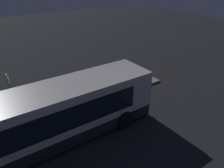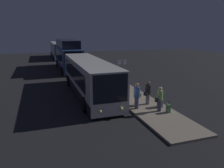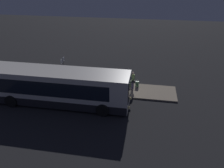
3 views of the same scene
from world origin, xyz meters
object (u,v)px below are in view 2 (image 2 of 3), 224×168
object	(u,v)px
bus_second	(68,56)
passenger_with_bags	(160,98)
suitcase	(168,108)
bus_third	(58,50)
passenger_boarding	(137,95)
trash_bin	(160,103)
bus_lead	(89,77)
passenger_waiting	(148,92)
sign_post	(122,70)

from	to	relation	value
bus_second	passenger_with_bags	distance (m)	19.87
suitcase	bus_third	bearing A→B (deg)	-173.53
passenger_with_bags	passenger_boarding	bearing A→B (deg)	28.43
suitcase	trash_bin	world-z (taller)	suitcase
suitcase	trash_bin	distance (m)	1.14
bus_lead	bus_second	xyz separation A→B (m)	(-13.53, -0.00, 0.38)
bus_lead	bus_third	bearing A→B (deg)	-180.00
bus_second	trash_bin	xyz separation A→B (m)	(18.83, 3.97, -1.42)
passenger_waiting	sign_post	world-z (taller)	sign_post
bus_third	suitcase	bearing A→B (deg)	6.47
passenger_waiting	suitcase	xyz separation A→B (m)	(2.00, 0.48, -0.64)
bus_third	passenger_waiting	distance (m)	32.76
passenger_waiting	sign_post	xyz separation A→B (m)	(-5.20, -0.01, 0.80)
sign_post	trash_bin	bearing A→B (deg)	5.21
bus_third	passenger_boarding	xyz separation A→B (m)	(33.17, 2.26, -0.43)
passenger_waiting	bus_second	bearing A→B (deg)	-18.31
suitcase	sign_post	xyz separation A→B (m)	(-7.20, -0.50, 1.44)
passenger_waiting	trash_bin	xyz separation A→B (m)	(0.86, 0.54, -0.60)
sign_post	trash_bin	size ratio (longest dim) A/B	4.17
bus_third	passenger_boarding	distance (m)	33.25
bus_second	passenger_waiting	bearing A→B (deg)	10.82
bus_second	bus_third	size ratio (longest dim) A/B	0.98
bus_lead	bus_second	bearing A→B (deg)	-180.00
passenger_boarding	bus_second	bearing A→B (deg)	147.03
passenger_boarding	passenger_waiting	world-z (taller)	passenger_boarding
passenger_with_bags	suitcase	bearing A→B (deg)	-156.50
bus_third	passenger_with_bags	distance (m)	34.33
bus_third	passenger_with_bags	bearing A→B (deg)	5.82
bus_lead	trash_bin	world-z (taller)	bus_lead
bus_second	bus_lead	bearing A→B (deg)	0.00
bus_second	bus_third	xyz separation A→B (m)	(-14.60, 0.00, -0.34)
suitcase	sign_post	bearing A→B (deg)	-176.04
bus_lead	passenger_with_bags	bearing A→B (deg)	30.02
passenger_boarding	sign_post	xyz separation A→B (m)	(-5.81, 1.16, 0.74)
bus_third	bus_second	bearing A→B (deg)	-0.00
bus_second	trash_bin	bearing A→B (deg)	11.92
sign_post	trash_bin	distance (m)	6.25
passenger_boarding	trash_bin	size ratio (longest dim) A/B	2.82
passenger_boarding	suitcase	size ratio (longest dim) A/B	2.28
bus_third	suitcase	xyz separation A→B (m)	(34.57, 3.92, -1.13)
bus_third	passenger_boarding	bearing A→B (deg)	3.89
passenger_waiting	sign_post	distance (m)	5.27
passenger_waiting	passenger_with_bags	xyz separation A→B (m)	(1.58, 0.05, -0.00)
passenger_boarding	bus_lead	bearing A→B (deg)	164.19
passenger_boarding	passenger_waiting	distance (m)	1.32
bus_lead	trash_bin	size ratio (longest dim) A/B	18.67
bus_second	sign_post	xyz separation A→B (m)	(12.77, 3.42, -0.03)
passenger_boarding	trash_bin	bearing A→B (deg)	41.47
bus_third	sign_post	world-z (taller)	bus_third
bus_third	passenger_boarding	world-z (taller)	bus_third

